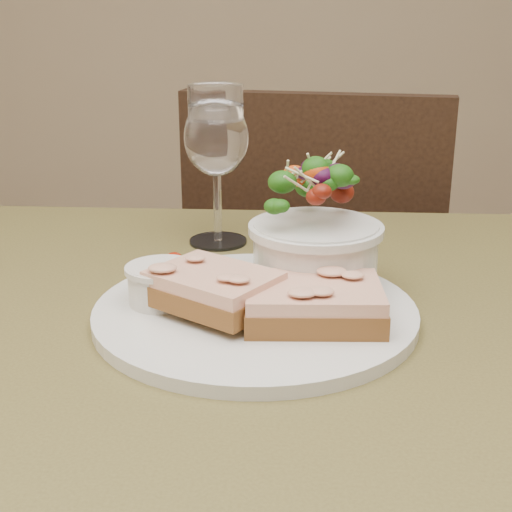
# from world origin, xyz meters

# --- Properties ---
(cafe_table) EXTENTS (0.80, 0.80, 0.75)m
(cafe_table) POSITION_xyz_m (0.00, 0.00, 0.65)
(cafe_table) COLOR #4A421F
(cafe_table) RESTS_ON ground
(chair_far) EXTENTS (0.48, 0.48, 0.90)m
(chair_far) POSITION_xyz_m (0.10, 0.69, 0.29)
(chair_far) COLOR black
(chair_far) RESTS_ON ground
(dinner_plate) EXTENTS (0.30, 0.30, 0.01)m
(dinner_plate) POSITION_xyz_m (0.02, 0.03, 0.76)
(dinner_plate) COLOR silver
(dinner_plate) RESTS_ON cafe_table
(sandwich_front) EXTENTS (0.12, 0.09, 0.03)m
(sandwich_front) POSITION_xyz_m (0.07, 0.00, 0.78)
(sandwich_front) COLOR #543916
(sandwich_front) RESTS_ON dinner_plate
(sandwich_back) EXTENTS (0.13, 0.13, 0.03)m
(sandwich_back) POSITION_xyz_m (-0.02, 0.01, 0.79)
(sandwich_back) COLOR #543916
(sandwich_back) RESTS_ON dinner_plate
(ramekin) EXTENTS (0.06, 0.06, 0.04)m
(ramekin) POSITION_xyz_m (-0.07, 0.03, 0.78)
(ramekin) COLOR silver
(ramekin) RESTS_ON dinner_plate
(salad_bowl) EXTENTS (0.12, 0.12, 0.13)m
(salad_bowl) POSITION_xyz_m (0.07, 0.09, 0.82)
(salad_bowl) COLOR silver
(salad_bowl) RESTS_ON dinner_plate
(garnish) EXTENTS (0.05, 0.04, 0.02)m
(garnish) POSITION_xyz_m (-0.06, 0.12, 0.77)
(garnish) COLOR #133409
(garnish) RESTS_ON dinner_plate
(wine_glass) EXTENTS (0.08, 0.08, 0.18)m
(wine_glass) POSITION_xyz_m (-0.04, 0.25, 0.87)
(wine_glass) COLOR white
(wine_glass) RESTS_ON cafe_table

